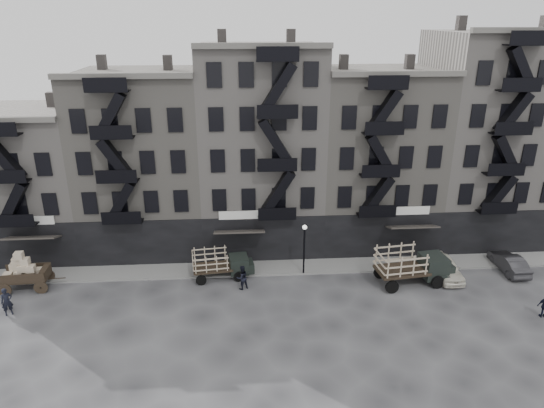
{
  "coord_description": "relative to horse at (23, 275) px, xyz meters",
  "views": [
    {
      "loc": [
        -1.81,
        -30.95,
        19.15
      ],
      "look_at": [
        0.59,
        4.0,
        5.53
      ],
      "focal_mm": 32.0,
      "sensor_mm": 36.0,
      "label": 1
    }
  ],
  "objects": [
    {
      "name": "building_east",
      "position": [
        38.5,
        7.22,
        8.18
      ],
      "size": [
        10.0,
        11.35,
        19.2
      ],
      "color": "gray",
      "rests_on": "ground"
    },
    {
      "name": "pedestrian_mid",
      "position": [
        16.63,
        -1.8,
        0.12
      ],
      "size": [
        1.14,
        1.05,
        1.89
      ],
      "primitive_type": "imported",
      "rotation": [
        0.0,
        0.0,
        3.6
      ],
      "color": "black",
      "rests_on": "ground"
    },
    {
      "name": "building_center",
      "position": [
        18.5,
        7.22,
        7.68
      ],
      "size": [
        10.0,
        11.35,
        18.2
      ],
      "color": "gray",
      "rests_on": "ground"
    },
    {
      "name": "building_midwest",
      "position": [
        8.5,
        7.23,
        6.68
      ],
      "size": [
        10.0,
        11.35,
        16.2
      ],
      "color": "gray",
      "rests_on": "ground"
    },
    {
      "name": "horse",
      "position": [
        0.0,
        0.0,
        0.0
      ],
      "size": [
        2.04,
        1.09,
        1.65
      ],
      "primitive_type": "imported",
      "rotation": [
        0.0,
        0.0,
        1.68
      ],
      "color": "beige",
      "rests_on": "ground"
    },
    {
      "name": "wagon",
      "position": [
        0.4,
        -0.64,
        0.89
      ],
      "size": [
        3.65,
        2.12,
        3.0
      ],
      "rotation": [
        0.0,
        0.0,
        0.06
      ],
      "color": "black",
      "rests_on": "ground"
    },
    {
      "name": "stake_truck_west",
      "position": [
        15.03,
        0.02,
        0.51
      ],
      "size": [
        4.84,
        2.4,
        2.34
      ],
      "rotation": [
        0.0,
        0.0,
        0.12
      ],
      "color": "black",
      "rests_on": "ground"
    },
    {
      "name": "stake_truck_east",
      "position": [
        29.55,
        -1.83,
        0.85
      ],
      "size": [
        6.08,
        3.02,
        2.94
      ],
      "rotation": [
        0.0,
        0.0,
        0.12
      ],
      "color": "black",
      "rests_on": "ground"
    },
    {
      "name": "pedestrian_west",
      "position": [
        0.62,
        -4.1,
        0.18
      ],
      "size": [
        0.88,
        0.79,
        2.01
      ],
      "primitive_type": "imported",
      "rotation": [
        0.0,
        0.0,
        0.53
      ],
      "color": "black",
      "rests_on": "ground"
    },
    {
      "name": "car_east",
      "position": [
        32.53,
        -0.98,
        -0.05
      ],
      "size": [
        1.83,
        4.54,
        1.55
      ],
      "primitive_type": "imported",
      "rotation": [
        0.0,
        0.0,
        0.0
      ],
      "color": "silver",
      "rests_on": "ground"
    },
    {
      "name": "car_far",
      "position": [
        38.0,
        -0.52,
        -0.11
      ],
      "size": [
        1.51,
        4.33,
        1.42
      ],
      "primitive_type": "imported",
      "rotation": [
        0.0,
        0.0,
        3.14
      ],
      "color": "#262628",
      "rests_on": "ground"
    },
    {
      "name": "building_mideast",
      "position": [
        28.5,
        7.23,
        6.68
      ],
      "size": [
        10.0,
        11.35,
        16.2
      ],
      "color": "gray",
      "rests_on": "ground"
    },
    {
      "name": "lamp_post",
      "position": [
        21.5,
        0.0,
        1.96
      ],
      "size": [
        0.36,
        0.36,
        4.28
      ],
      "color": "black",
      "rests_on": "ground"
    },
    {
      "name": "sidewalk",
      "position": [
        18.5,
        1.15,
        -0.75
      ],
      "size": [
        55.0,
        2.5,
        0.15
      ],
      "primitive_type": "cube",
      "color": "slate",
      "rests_on": "ground"
    },
    {
      "name": "ground",
      "position": [
        18.5,
        -2.6,
        -0.82
      ],
      "size": [
        140.0,
        140.0,
        0.0
      ],
      "primitive_type": "plane",
      "color": "#38383A",
      "rests_on": "ground"
    },
    {
      "name": "building_west",
      "position": [
        -1.5,
        7.23,
        5.18
      ],
      "size": [
        10.0,
        11.35,
        13.2
      ],
      "color": "gray",
      "rests_on": "ground"
    }
  ]
}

